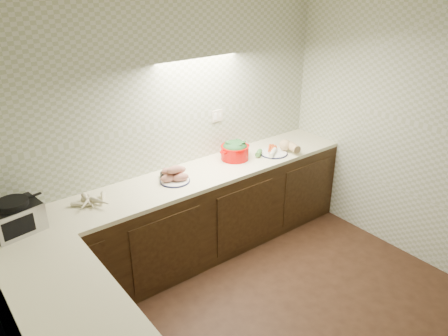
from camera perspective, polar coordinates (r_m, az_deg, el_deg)
room at (r=2.81m, az=12.03°, el=1.55°), size 3.60×3.60×2.60m
counter at (r=3.51m, az=-6.29°, el=-15.54°), size 3.60×3.60×0.90m
toaster_oven at (r=3.62m, az=-25.59°, el=-5.80°), size 0.39×0.33×0.25m
parsnip_pile at (r=3.80m, az=-16.29°, el=-4.21°), size 0.27×0.34×0.07m
sweet_potato_plate at (r=4.05m, az=-6.49°, el=-0.98°), size 0.29×0.28×0.16m
onion_bowl at (r=4.14m, az=-7.50°, el=-0.75°), size 0.13×0.13×0.10m
dutch_oven at (r=4.48m, az=1.43°, el=2.35°), size 0.36×0.30×0.20m
veg_plate at (r=4.68m, az=7.14°, el=2.55°), size 0.48×0.33×0.14m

